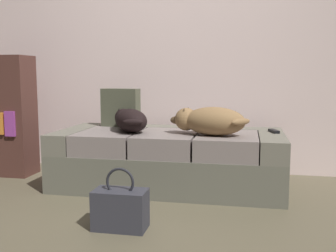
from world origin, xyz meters
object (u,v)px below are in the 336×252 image
throw_pillow (121,108)px  bookshelf (3,116)px  dog_dark (130,120)px  tv_remote (274,131)px  dog_tan (209,121)px  couch (169,159)px  handbag (120,209)px

throw_pillow → bookshelf: (-1.11, -0.12, -0.08)m
dog_dark → tv_remote: size_ratio=3.40×
dog_dark → dog_tan: 0.66m
throw_pillow → tv_remote: bearing=-5.5°
tv_remote → bookshelf: 2.44m
tv_remote → bookshelf: bearing=162.7°
dog_tan → bookshelf: bearing=172.4°
dog_dark → tv_remote: dog_dark is taller
bookshelf → tv_remote: bearing=-0.2°
couch → throw_pillow: (-0.49, 0.23, 0.40)m
dog_dark → bookshelf: bookshelf is taller
couch → handbag: bearing=-96.3°
dog_tan → dog_dark: bearing=174.0°
couch → dog_tan: 0.51m
dog_dark → bookshelf: bearing=171.6°
tv_remote → couch: bearing=169.5°
throw_pillow → dog_tan: bearing=-24.2°
throw_pillow → handbag: (0.38, -1.20, -0.51)m
dog_tan → handbag: size_ratio=1.70×
handbag → bookshelf: bookshelf is taller
dog_tan → bookshelf: (-1.94, 0.26, -0.03)m
couch → throw_pillow: bearing=155.3°
couch → throw_pillow: size_ratio=5.43×
dog_dark → handbag: (0.21, -0.90, -0.43)m
tv_remote → handbag: bearing=-148.6°
dog_dark → bookshelf: size_ratio=0.46×
couch → tv_remote: bearing=6.6°
dog_tan → tv_remote: 0.57m
dog_tan → handbag: bearing=-118.6°
couch → handbag: couch is taller
throw_pillow → handbag: size_ratio=0.90×
dog_dark → tv_remote: (1.16, 0.18, -0.08)m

